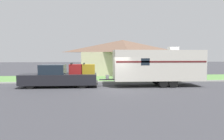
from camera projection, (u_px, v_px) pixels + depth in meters
The scene contains 7 objects.
ground_plane at pixel (114, 89), 17.30m from camera, with size 120.00×120.00×0.00m, color #38383D.
curb_strip at pixel (111, 82), 21.02m from camera, with size 80.00×0.30×0.14m.
lawn_strip at pixel (109, 78), 24.65m from camera, with size 80.00×7.00×0.03m.
house_across_street at pixel (122, 56), 30.85m from camera, with size 12.07×8.11×4.75m.
pickup_truck at pixel (60, 77), 18.22m from camera, with size 6.34×2.08×2.01m.
travel_trailer at pixel (158, 65), 18.81m from camera, with size 8.82×2.51×3.37m.
mailbox at pixel (122, 71), 22.08m from camera, with size 0.48×0.20×1.39m.
Camera 1 is at (-1.54, -17.07, 2.74)m, focal length 35.00 mm.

